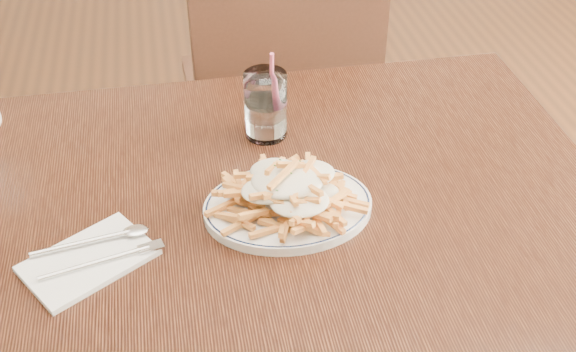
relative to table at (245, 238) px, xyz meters
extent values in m
cube|color=black|center=(0.00, 0.00, 0.06)|extent=(1.20, 0.80, 0.04)
cylinder|color=black|center=(0.55, 0.35, -0.32)|extent=(0.05, 0.05, 0.71)
cube|color=#311A10|center=(0.18, 0.79, -0.21)|extent=(0.47, 0.47, 0.04)
cube|color=#311A10|center=(0.19, 0.59, 0.06)|extent=(0.45, 0.06, 0.50)
cylinder|color=#311A10|center=(0.36, 0.99, -0.45)|extent=(0.04, 0.04, 0.44)
cylinder|color=#311A10|center=(-0.02, 0.98, -0.45)|extent=(0.04, 0.04, 0.44)
cylinder|color=#311A10|center=(0.38, 0.61, -0.45)|extent=(0.04, 0.04, 0.44)
cylinder|color=#311A10|center=(-0.01, 0.59, -0.45)|extent=(0.04, 0.04, 0.44)
torus|color=#0E1732|center=(0.07, -0.04, 0.09)|extent=(0.30, 0.30, 0.01)
ellipsoid|color=white|center=(0.07, -0.04, 0.14)|extent=(0.19, 0.17, 0.03)
cube|color=white|center=(-0.24, -0.10, 0.08)|extent=(0.21, 0.19, 0.01)
cylinder|color=white|center=(0.07, 0.18, 0.14)|extent=(0.08, 0.08, 0.12)
cylinder|color=white|center=(0.07, 0.18, 0.11)|extent=(0.07, 0.07, 0.06)
cylinder|color=#F25C85|center=(0.08, 0.19, 0.16)|extent=(0.01, 0.04, 0.16)
camera|label=1|loc=(-0.09, -0.89, 0.81)|focal=45.00mm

